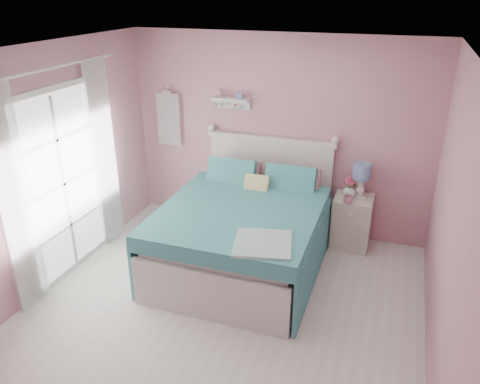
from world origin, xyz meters
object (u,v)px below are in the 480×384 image
Objects in this scene: table_lamp at (362,174)px; teacup at (348,200)px; nightstand at (351,222)px; bed at (244,233)px; vase at (349,190)px.

table_lamp is 0.37m from teacup.
teacup is at bearing -115.75° from table_lamp.
nightstand is 0.42m from teacup.
teacup is (1.10, 0.70, 0.30)m from bed.
table_lamp reaches higher than nightstand.
teacup is at bearing 31.96° from bed.
bed is 1.62m from table_lamp.
vase is at bearing -162.16° from table_lamp.
bed is at bearing -147.61° from teacup.
bed is at bearing -142.53° from table_lamp.
bed is 1.44m from nightstand.
bed reaches higher than nightstand.
nightstand is at bearing 36.55° from bed.
table_lamp is (0.05, 0.06, 0.65)m from nightstand.
nightstand is 0.43m from vase.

